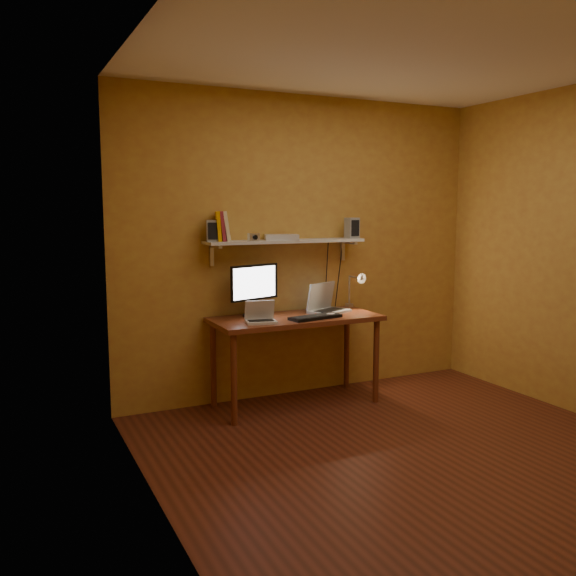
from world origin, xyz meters
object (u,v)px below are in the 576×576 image
laptop (325,304)px  keyboard (315,317)px  monitor (255,287)px  speaker_left (213,231)px  speaker_right (352,228)px  netbook (260,316)px  mouse (331,315)px  desk_lamp (356,285)px  router (282,237)px  shelf_camera (254,237)px  wall_shelf (286,242)px  desk (296,327)px

laptop → keyboard: size_ratio=0.90×
monitor → keyboard: 0.56m
speaker_left → speaker_right: 1.28m
netbook → mouse: netbook is taller
mouse → desk_lamp: bearing=51.1°
speaker_left → router: (0.60, -0.02, -0.06)m
speaker_left → speaker_right: (1.28, -0.03, 0.00)m
speaker_left → shelf_camera: size_ratio=1.55×
wall_shelf → speaker_left: (-0.64, 0.01, 0.10)m
wall_shelf → monitor: (-0.30, -0.03, -0.37)m
netbook → keyboard: 0.47m
monitor → keyboard: bearing=-55.2°
monitor → desk_lamp: monitor is taller
desk → router: router is taller
monitor → keyboard: monitor is taller
netbook → router: size_ratio=0.95×
desk_lamp → speaker_right: 0.51m
shelf_camera → router: 0.28m
mouse → shelf_camera: shelf_camera is taller
monitor → router: 0.48m
keyboard → desk_lamp: (0.56, 0.28, 0.20)m
desk_lamp → wall_shelf: bearing=174.1°
keyboard → shelf_camera: bearing=137.4°
netbook → speaker_left: size_ratio=1.54×
netbook → mouse: bearing=9.4°
monitor → laptop: size_ratio=1.15×
desk → wall_shelf: wall_shelf is taller
laptop → monitor: bearing=150.0°
monitor → laptop: (0.63, -0.07, -0.17)m
wall_shelf → router: (-0.04, -0.01, 0.04)m
netbook → keyboard: size_ratio=0.58×
laptop → netbook: (-0.70, -0.21, -0.02)m
mouse → shelf_camera: 0.90m
netbook → shelf_camera: bearing=90.3°
wall_shelf → speaker_right: (0.64, -0.02, 0.11)m
netbook → speaker_left: (-0.27, 0.32, 0.66)m
desk_lamp → router: 0.83m
mouse → laptop: bearing=88.8°
router → monitor: bearing=-175.5°
shelf_camera → router: shelf_camera is taller
keyboard → speaker_left: bearing=144.6°
monitor → mouse: bearing=-45.7°
router → laptop: bearing=-13.8°
keyboard → mouse: 0.15m
laptop → netbook: 0.73m
wall_shelf → shelf_camera: (-0.32, -0.07, 0.05)m
wall_shelf → desk_lamp: 0.77m
desk_lamp → netbook: bearing=-166.7°
netbook → desk_lamp: 1.07m
speaker_right → keyboard: bearing=-151.6°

